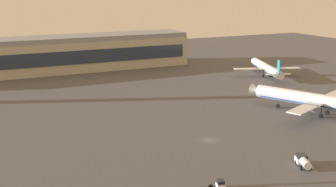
% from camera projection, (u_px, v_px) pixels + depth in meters
% --- Properties ---
extents(ground_plane, '(416.00, 416.00, 0.00)m').
position_uv_depth(ground_plane, '(210.00, 140.00, 124.06)').
color(ground_plane, '#4C4C51').
extents(terminal_building, '(147.06, 22.40, 16.40)m').
position_uv_depth(terminal_building, '(36.00, 56.00, 215.34)').
color(terminal_building, '#B2AD99').
rests_on(terminal_building, ground).
extents(airplane_near_gate, '(35.46, 44.92, 12.12)m').
position_uv_depth(airplane_near_gate, '(318.00, 101.00, 146.86)').
color(airplane_near_gate, silver).
rests_on(airplane_near_gate, ground).
extents(airplane_far_stand, '(29.16, 37.01, 9.84)m').
position_uv_depth(airplane_far_stand, '(267.00, 68.00, 208.52)').
color(airplane_far_stand, silver).
rests_on(airplane_far_stand, ground).
extents(fuel_truck, '(4.53, 6.60, 2.35)m').
position_uv_depth(fuel_truck, '(303.00, 161.00, 105.92)').
color(fuel_truck, white).
rests_on(fuel_truck, ground).
extents(pushback_tug, '(3.45, 2.58, 2.05)m').
position_uv_depth(pushback_tug, '(220.00, 185.00, 94.16)').
color(pushback_tug, white).
rests_on(pushback_tug, ground).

